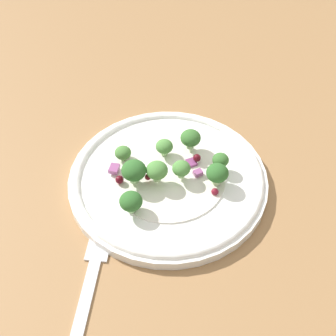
# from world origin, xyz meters

# --- Properties ---
(ground_plane) EXTENTS (1.80, 1.80, 0.02)m
(ground_plane) POSITION_xyz_m (0.00, 0.00, -0.01)
(ground_plane) COLOR olive
(plate) EXTENTS (0.23, 0.23, 0.02)m
(plate) POSITION_xyz_m (-0.01, 0.03, 0.01)
(plate) COLOR white
(plate) RESTS_ON ground_plane
(dressing_pool) EXTENTS (0.14, 0.14, 0.00)m
(dressing_pool) POSITION_xyz_m (-0.01, 0.03, 0.01)
(dressing_pool) COLOR white
(dressing_pool) RESTS_ON plate
(broccoli_floret_0) EXTENTS (0.03, 0.03, 0.03)m
(broccoli_floret_0) POSITION_xyz_m (-0.05, 0.03, 0.03)
(broccoli_floret_0) COLOR #8EB77A
(broccoli_floret_0) RESTS_ON plate
(broccoli_floret_1) EXTENTS (0.02, 0.02, 0.02)m
(broccoli_floret_1) POSITION_xyz_m (0.00, 0.06, 0.03)
(broccoli_floret_1) COLOR #9EC684
(broccoli_floret_1) RESTS_ON plate
(broccoli_floret_2) EXTENTS (0.03, 0.03, 0.03)m
(broccoli_floret_2) POSITION_xyz_m (0.03, -0.01, 0.03)
(broccoli_floret_2) COLOR #ADD18E
(broccoli_floret_2) RESTS_ON plate
(broccoli_floret_3) EXTENTS (0.02, 0.02, 0.02)m
(broccoli_floret_3) POSITION_xyz_m (0.05, 0.01, 0.03)
(broccoli_floret_3) COLOR #9EC684
(broccoli_floret_3) RESTS_ON plate
(broccoli_floret_4) EXTENTS (0.02, 0.02, 0.02)m
(broccoli_floret_4) POSITION_xyz_m (0.00, 0.02, 0.03)
(broccoli_floret_4) COLOR #9EC684
(broccoli_floret_4) RESTS_ON plate
(broccoli_floret_5) EXTENTS (0.02, 0.02, 0.02)m
(broccoli_floret_5) POSITION_xyz_m (0.03, 0.05, 0.03)
(broccoli_floret_5) COLOR #8EB77A
(broccoli_floret_5) RESTS_ON plate
(broccoli_floret_6) EXTENTS (0.02, 0.02, 0.03)m
(broccoli_floret_6) POSITION_xyz_m (-0.03, 0.02, 0.03)
(broccoli_floret_6) COLOR #ADD18E
(broccoli_floret_6) RESTS_ON plate
(broccoli_floret_7) EXTENTS (0.02, 0.02, 0.02)m
(broccoli_floret_7) POSITION_xyz_m (-0.05, 0.08, 0.02)
(broccoli_floret_7) COLOR #9EC684
(broccoli_floret_7) RESTS_ON plate
(broccoli_floret_8) EXTENTS (0.03, 0.03, 0.03)m
(broccoli_floret_8) POSITION_xyz_m (-0.07, 0.00, 0.03)
(broccoli_floret_8) COLOR #8EB77A
(broccoli_floret_8) RESTS_ON plate
(cranberry_0) EXTENTS (0.01, 0.01, 0.01)m
(cranberry_0) POSITION_xyz_m (-0.07, 0.04, 0.02)
(cranberry_0) COLOR #4C0A14
(cranberry_0) RESTS_ON plate
(cranberry_1) EXTENTS (0.01, 0.01, 0.01)m
(cranberry_1) POSITION_xyz_m (-0.04, 0.03, 0.02)
(cranberry_1) COLOR maroon
(cranberry_1) RESTS_ON plate
(cranberry_2) EXTENTS (0.01, 0.01, 0.01)m
(cranberry_2) POSITION_xyz_m (0.03, 0.03, 0.02)
(cranberry_2) COLOR #4C0A14
(cranberry_2) RESTS_ON plate
(cranberry_3) EXTENTS (0.01, 0.01, 0.01)m
(cranberry_3) POSITION_xyz_m (0.02, -0.02, 0.02)
(cranberry_3) COLOR maroon
(cranberry_3) RESTS_ON plate
(onion_bit_0) EXTENTS (0.01, 0.01, 0.00)m
(onion_bit_0) POSITION_xyz_m (0.02, 0.03, 0.02)
(onion_bit_0) COLOR #843D75
(onion_bit_0) RESTS_ON plate
(onion_bit_1) EXTENTS (0.01, 0.01, 0.01)m
(onion_bit_1) POSITION_xyz_m (0.02, 0.01, 0.02)
(onion_bit_1) COLOR #934C84
(onion_bit_1) RESTS_ON plate
(onion_bit_2) EXTENTS (0.02, 0.02, 0.01)m
(onion_bit_2) POSITION_xyz_m (-0.07, 0.06, 0.02)
(onion_bit_2) COLOR #934C84
(onion_bit_2) RESTS_ON plate
(fork) EXTENTS (0.12, 0.17, 0.01)m
(fork) POSITION_xyz_m (-0.15, -0.07, 0.00)
(fork) COLOR silver
(fork) RESTS_ON ground_plane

